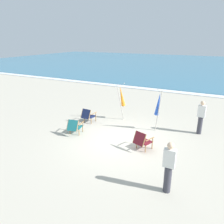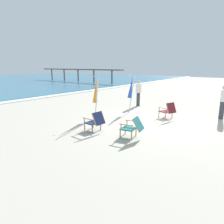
{
  "view_description": "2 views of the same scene",
  "coord_description": "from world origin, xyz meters",
  "px_view_note": "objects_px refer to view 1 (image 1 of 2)",
  "views": [
    {
      "loc": [
        3.71,
        -8.07,
        4.39
      ],
      "look_at": [
        -1.31,
        1.64,
        0.64
      ],
      "focal_mm": 35.0,
      "sensor_mm": 36.0,
      "label": 1
    },
    {
      "loc": [
        -8.1,
        -4.0,
        2.54
      ],
      "look_at": [
        -1.26,
        1.24,
        0.54
      ],
      "focal_mm": 32.0,
      "sensor_mm": 36.0,
      "label": 2
    }
  ],
  "objects_px": {
    "person_near_chairs": "(201,117)",
    "person_by_waterline": "(169,167)",
    "umbrella_furled_blue": "(158,104)",
    "beach_chair_front_left": "(88,115)",
    "beach_chair_back_left": "(75,126)",
    "umbrella_furled_orange": "(122,96)",
    "beach_chair_front_right": "(142,140)"
  },
  "relations": [
    {
      "from": "person_near_chairs",
      "to": "person_by_waterline",
      "type": "relative_size",
      "value": 1.0
    },
    {
      "from": "umbrella_furled_blue",
      "to": "beach_chair_front_left",
      "type": "bearing_deg",
      "value": -170.09
    },
    {
      "from": "beach_chair_back_left",
      "to": "person_near_chairs",
      "type": "height_order",
      "value": "person_near_chairs"
    },
    {
      "from": "person_near_chairs",
      "to": "person_by_waterline",
      "type": "height_order",
      "value": "same"
    },
    {
      "from": "beach_chair_back_left",
      "to": "person_by_waterline",
      "type": "height_order",
      "value": "person_by_waterline"
    },
    {
      "from": "beach_chair_front_left",
      "to": "umbrella_furled_orange",
      "type": "bearing_deg",
      "value": 40.8
    },
    {
      "from": "beach_chair_front_left",
      "to": "umbrella_furled_blue",
      "type": "relative_size",
      "value": 0.38
    },
    {
      "from": "person_near_chairs",
      "to": "umbrella_furled_orange",
      "type": "bearing_deg",
      "value": -179.38
    },
    {
      "from": "umbrella_furled_blue",
      "to": "person_near_chairs",
      "type": "relative_size",
      "value": 1.29
    },
    {
      "from": "beach_chair_front_left",
      "to": "person_near_chairs",
      "type": "xyz_separation_m",
      "value": [
        5.5,
        1.26,
        0.41
      ]
    },
    {
      "from": "person_near_chairs",
      "to": "person_by_waterline",
      "type": "distance_m",
      "value": 4.88
    },
    {
      "from": "beach_chair_front_right",
      "to": "beach_chair_back_left",
      "type": "distance_m",
      "value": 3.35
    },
    {
      "from": "beach_chair_front_right",
      "to": "person_near_chairs",
      "type": "bearing_deg",
      "value": 55.85
    },
    {
      "from": "beach_chair_front_left",
      "to": "person_near_chairs",
      "type": "relative_size",
      "value": 0.49
    },
    {
      "from": "beach_chair_front_right",
      "to": "person_by_waterline",
      "type": "distance_m",
      "value": 2.63
    },
    {
      "from": "beach_chair_front_right",
      "to": "person_near_chairs",
      "type": "distance_m",
      "value": 3.38
    },
    {
      "from": "beach_chair_back_left",
      "to": "person_by_waterline",
      "type": "xyz_separation_m",
      "value": [
        4.89,
        -2.04,
        0.42
      ]
    },
    {
      "from": "beach_chair_back_left",
      "to": "person_by_waterline",
      "type": "distance_m",
      "value": 5.32
    },
    {
      "from": "umbrella_furled_orange",
      "to": "person_by_waterline",
      "type": "height_order",
      "value": "umbrella_furled_orange"
    },
    {
      "from": "umbrella_furled_orange",
      "to": "person_near_chairs",
      "type": "distance_m",
      "value": 4.13
    },
    {
      "from": "umbrella_furled_blue",
      "to": "person_by_waterline",
      "type": "height_order",
      "value": "umbrella_furled_blue"
    },
    {
      "from": "beach_chair_front_left",
      "to": "beach_chair_back_left",
      "type": "bearing_deg",
      "value": -80.19
    },
    {
      "from": "beach_chair_front_left",
      "to": "umbrella_furled_blue",
      "type": "height_order",
      "value": "umbrella_furled_blue"
    },
    {
      "from": "umbrella_furled_blue",
      "to": "person_by_waterline",
      "type": "distance_m",
      "value": 4.54
    },
    {
      "from": "umbrella_furled_blue",
      "to": "person_by_waterline",
      "type": "xyz_separation_m",
      "value": [
        1.56,
        -4.23,
        -0.54
      ]
    },
    {
      "from": "umbrella_furled_orange",
      "to": "beach_chair_back_left",
      "type": "bearing_deg",
      "value": -112.31
    },
    {
      "from": "beach_chair_front_right",
      "to": "umbrella_furled_blue",
      "type": "relative_size",
      "value": 0.41
    },
    {
      "from": "umbrella_furled_orange",
      "to": "person_near_chairs",
      "type": "relative_size",
      "value": 1.27
    },
    {
      "from": "umbrella_furled_blue",
      "to": "beach_chair_front_right",
      "type": "bearing_deg",
      "value": -89.67
    },
    {
      "from": "umbrella_furled_orange",
      "to": "person_near_chairs",
      "type": "xyz_separation_m",
      "value": [
        4.09,
        0.04,
        -0.52
      ]
    },
    {
      "from": "umbrella_furled_orange",
      "to": "umbrella_furled_blue",
      "type": "relative_size",
      "value": 0.98
    },
    {
      "from": "beach_chair_front_right",
      "to": "umbrella_furled_orange",
      "type": "relative_size",
      "value": 0.41
    }
  ]
}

